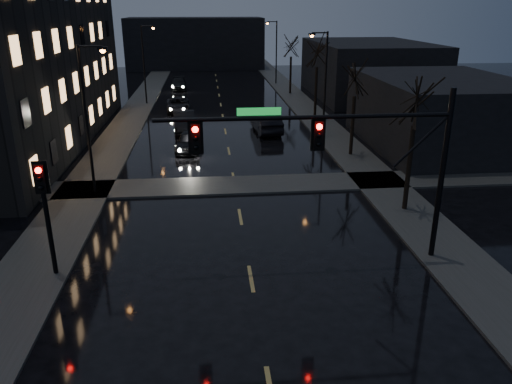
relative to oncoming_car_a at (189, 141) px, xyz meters
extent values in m
cube|color=#2D2D2B|center=(-5.69, 8.62, -0.65)|extent=(3.00, 140.00, 0.12)
cube|color=#2D2D2B|center=(11.31, 8.62, -0.65)|extent=(3.00, 140.00, 0.12)
cube|color=#2D2D2B|center=(2.81, -7.88, -0.65)|extent=(40.00, 3.00, 0.12)
cube|color=black|center=(18.31, -0.38, 1.79)|extent=(10.00, 14.00, 5.00)
cube|color=black|center=(19.81, 21.62, 2.29)|extent=(12.00, 18.00, 6.00)
cube|color=black|center=(-0.19, 51.62, 3.29)|extent=(22.00, 10.00, 8.00)
cylinder|color=black|center=(10.41, -17.38, 2.79)|extent=(0.22, 0.22, 7.00)
cylinder|color=black|center=(4.91, -17.38, 5.29)|extent=(11.00, 0.16, 0.16)
cylinder|color=black|center=(9.41, -17.38, 4.29)|extent=(2.05, 0.10, 2.05)
cube|color=#0C591E|center=(3.21, -17.38, 5.54)|extent=(1.60, 0.04, 0.28)
cube|color=black|center=(0.91, -17.38, 4.64)|extent=(0.35, 0.28, 1.05)
sphere|color=#FF0705|center=(0.91, -17.54, 4.97)|extent=(0.22, 0.22, 0.22)
cube|color=black|center=(5.41, -17.38, 4.64)|extent=(0.35, 0.28, 1.05)
sphere|color=#FF0705|center=(5.41, -17.54, 4.97)|extent=(0.22, 0.22, 0.22)
cylinder|color=black|center=(-4.69, -17.38, 1.49)|extent=(0.18, 0.18, 4.40)
cube|color=black|center=(-4.69, -17.38, 3.29)|extent=(0.35, 0.28, 1.05)
sphere|color=#FF0705|center=(-4.69, -17.54, 3.62)|extent=(0.22, 0.22, 0.22)
cylinder|color=black|center=(11.21, -12.38, 1.49)|extent=(0.24, 0.24, 4.40)
cylinder|color=black|center=(11.21, -2.38, 1.35)|extent=(0.24, 0.24, 4.12)
cylinder|color=black|center=(11.21, 9.62, 1.62)|extent=(0.24, 0.24, 4.68)
cylinder|color=black|center=(11.21, 23.62, 1.43)|extent=(0.24, 0.24, 4.29)
cylinder|color=black|center=(-4.99, -8.38, 3.29)|extent=(0.16, 0.16, 8.00)
cylinder|color=black|center=(-4.39, -8.38, 7.19)|extent=(1.20, 0.10, 0.10)
cube|color=black|center=(-3.79, -8.38, 7.09)|extent=(0.50, 0.25, 0.15)
sphere|color=orange|center=(-3.79, -8.38, 6.99)|extent=(0.28, 0.28, 0.28)
cylinder|color=black|center=(-4.99, 18.62, 3.29)|extent=(0.16, 0.16, 8.00)
cylinder|color=black|center=(-4.39, 18.62, 7.19)|extent=(1.20, 0.10, 0.10)
cube|color=black|center=(-3.79, 18.62, 7.09)|extent=(0.50, 0.25, 0.15)
sphere|color=orange|center=(-3.79, 18.62, 6.99)|extent=(0.28, 0.28, 0.28)
cylinder|color=black|center=(10.61, 3.62, 3.29)|extent=(0.16, 0.16, 8.00)
cylinder|color=black|center=(10.01, 3.62, 7.19)|extent=(1.20, 0.10, 0.10)
cube|color=black|center=(9.41, 3.62, 7.09)|extent=(0.50, 0.25, 0.15)
sphere|color=orange|center=(9.41, 3.62, 6.99)|extent=(0.28, 0.28, 0.28)
cylinder|color=black|center=(10.61, 31.62, 3.29)|extent=(0.16, 0.16, 8.00)
cylinder|color=black|center=(10.01, 31.62, 7.19)|extent=(1.20, 0.10, 0.10)
cube|color=black|center=(9.41, 31.62, 7.09)|extent=(0.50, 0.25, 0.15)
sphere|color=orange|center=(9.41, 31.62, 6.99)|extent=(0.28, 0.28, 0.28)
imported|color=black|center=(0.00, 0.00, 0.00)|extent=(2.13, 4.35, 1.43)
imported|color=black|center=(-0.55, 5.92, 0.10)|extent=(2.12, 5.07, 1.63)
imported|color=black|center=(-1.46, 14.41, -0.05)|extent=(2.50, 4.92, 1.33)
imported|color=black|center=(-2.07, 28.38, -0.02)|extent=(2.15, 4.88, 1.39)
imported|color=black|center=(6.15, 4.99, 0.15)|extent=(2.26, 5.36, 1.72)
camera|label=1|loc=(1.35, -35.05, 9.10)|focal=35.00mm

